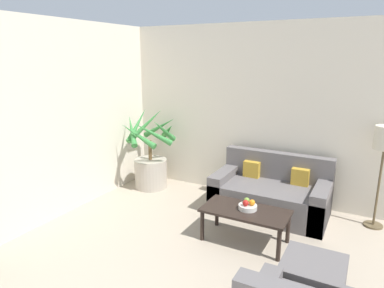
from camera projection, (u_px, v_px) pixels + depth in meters
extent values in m
cube|color=beige|center=(341.00, 120.00, 4.74)|extent=(8.34, 0.06, 2.70)
cylinder|color=#ADA393|center=(151.00, 173.00, 5.89)|extent=(0.55, 0.55, 0.50)
cylinder|color=brown|center=(150.00, 150.00, 5.79)|extent=(0.06, 0.06, 0.34)
cone|color=#38843D|center=(164.00, 130.00, 5.56)|extent=(0.10, 0.63, 0.48)
cone|color=#38843D|center=(168.00, 131.00, 5.80)|extent=(0.55, 0.55, 0.39)
cone|color=#38843D|center=(160.00, 127.00, 5.96)|extent=(0.65, 0.10, 0.43)
cone|color=#38843D|center=(147.00, 124.00, 5.93)|extent=(0.48, 0.48, 0.54)
cone|color=#38843D|center=(137.00, 125.00, 5.80)|extent=(0.10, 0.57, 0.55)
cone|color=#38843D|center=(132.00, 130.00, 5.62)|extent=(0.52, 0.52, 0.46)
cone|color=#38843D|center=(138.00, 136.00, 5.44)|extent=(0.67, 0.10, 0.38)
cone|color=#38843D|center=(153.00, 133.00, 5.43)|extent=(0.53, 0.53, 0.45)
cube|color=#605B5B|center=(270.00, 200.00, 4.90)|extent=(1.59, 0.86, 0.43)
cube|color=#605B5B|center=(278.00, 165.00, 5.09)|extent=(1.59, 0.16, 0.40)
cube|color=#605B5B|center=(225.00, 187.00, 5.20)|extent=(0.20, 0.86, 0.55)
cube|color=#605B5B|center=(321.00, 205.00, 4.56)|extent=(0.20, 0.86, 0.55)
cube|color=gold|center=(252.00, 169.00, 5.18)|extent=(0.24, 0.12, 0.24)
cube|color=gold|center=(300.00, 177.00, 4.85)|extent=(0.24, 0.12, 0.24)
cylinder|color=brown|center=(373.00, 225.00, 4.58)|extent=(0.24, 0.24, 0.03)
cylinder|color=brown|center=(378.00, 188.00, 4.45)|extent=(0.03, 0.03, 1.04)
cylinder|color=black|center=(202.00, 225.00, 4.19)|extent=(0.05, 0.05, 0.39)
cylinder|color=black|center=(279.00, 245.00, 3.76)|extent=(0.05, 0.05, 0.39)
cylinder|color=black|center=(217.00, 212.00, 4.57)|extent=(0.05, 0.05, 0.39)
cylinder|color=black|center=(288.00, 228.00, 4.13)|extent=(0.05, 0.05, 0.39)
cube|color=black|center=(246.00, 211.00, 4.11)|extent=(1.03, 0.53, 0.03)
cylinder|color=beige|center=(248.00, 207.00, 4.11)|extent=(0.22, 0.22, 0.06)
sphere|color=red|center=(246.00, 203.00, 4.07)|extent=(0.07, 0.07, 0.07)
sphere|color=olive|center=(247.00, 200.00, 4.15)|extent=(0.07, 0.07, 0.07)
sphere|color=orange|center=(252.00, 203.00, 4.09)|extent=(0.07, 0.07, 0.07)
cube|color=#605B5B|center=(312.00, 281.00, 3.14)|extent=(0.55, 0.55, 0.41)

